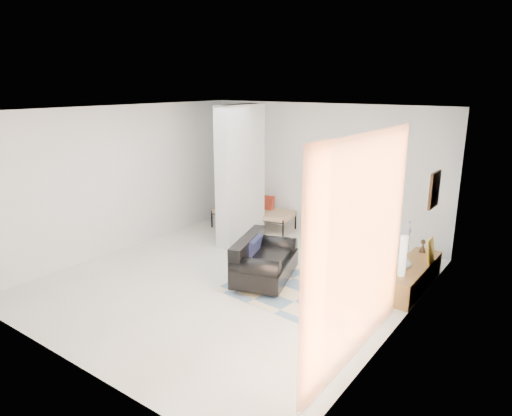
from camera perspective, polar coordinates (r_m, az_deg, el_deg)
The scene contains 17 objects.
floor at distance 7.79m, azimuth -2.64°, elevation -8.86°, with size 6.00×6.00×0.00m, color beige.
ceiling at distance 7.12m, azimuth -2.93°, elevation 12.17°, with size 6.00×6.00×0.00m, color white.
wall_back at distance 9.80m, azimuth 8.23°, elevation 4.64°, with size 6.00×6.00×0.00m, color silver.
wall_front at distance 5.42m, azimuth -22.99°, elevation -5.22°, with size 6.00×6.00×0.00m, color silver.
wall_left at distance 9.26m, azimuth -16.26°, elevation 3.56°, with size 6.00×6.00×0.00m, color silver.
wall_right at distance 6.07m, azimuth 18.02°, elevation -2.60°, with size 6.00×6.00×0.00m, color silver.
partition_column at distance 9.22m, azimuth -1.95°, elevation 4.12°, with size 0.35×1.20×2.80m, color silver.
hallway_door at distance 10.95m, azimuth -1.72°, elevation 3.89°, with size 0.85×0.06×2.04m, color white.
curtain at distance 5.05m, azimuth 13.08°, elevation -5.23°, with size 2.55×2.55×0.00m, color orange.
wall_art at distance 7.33m, azimuth 21.41°, elevation 2.13°, with size 0.04×0.45×0.55m, color #321C0D.
media_console at distance 7.81m, azimuth 18.97°, elevation -8.01°, with size 0.45×1.73×0.80m.
loveseat at distance 7.56m, azimuth 0.77°, elevation -6.63°, with size 1.18×1.56×0.76m.
daybed at distance 10.32m, azimuth -0.39°, elevation -0.28°, with size 1.89×1.05×0.77m.
area_rug at distance 7.29m, azimuth 6.40°, elevation -10.66°, with size 2.48×1.65×0.01m, color beige.
cylinder_lamp at distance 7.16m, azimuth 17.88°, elevation -5.71°, with size 0.11×0.11×0.62m, color white.
bronze_figurine at distance 8.29m, azimuth 20.13°, elevation -4.49°, with size 0.11×0.11×0.22m, color #322416, non-canonical shape.
vase at distance 7.53m, azimuth 18.30°, elevation -6.51°, with size 0.17×0.17×0.18m, color silver.
Camera 1 is at (4.44, -5.55, 3.19)m, focal length 32.00 mm.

